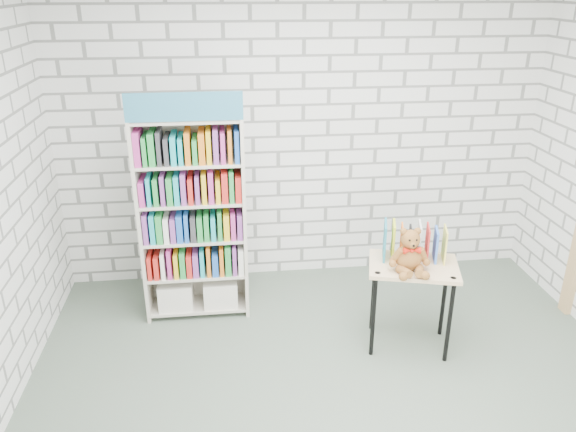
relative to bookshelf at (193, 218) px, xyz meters
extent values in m
plane|color=#4E5C4E|center=(1.02, -1.36, -0.90)|extent=(4.50, 4.50, 0.00)
cube|color=silver|center=(1.02, 0.64, 0.50)|extent=(4.50, 0.02, 2.80)
cube|color=beige|center=(-0.42, -0.01, -0.02)|extent=(0.03, 0.34, 1.76)
cube|color=beige|center=(0.42, -0.01, -0.02)|extent=(0.03, 0.34, 1.76)
cube|color=beige|center=(0.00, 0.15, -0.02)|extent=(0.88, 0.02, 1.76)
cube|color=teal|center=(0.00, -0.17, 0.96)|extent=(0.88, 0.02, 0.21)
cube|color=beige|center=(0.00, -0.01, -0.84)|extent=(0.82, 0.32, 0.02)
cube|color=beige|center=(0.00, -0.01, -0.51)|extent=(0.82, 0.32, 0.02)
cube|color=beige|center=(0.00, -0.01, -0.18)|extent=(0.82, 0.32, 0.02)
cube|color=beige|center=(0.00, -0.01, 0.15)|extent=(0.82, 0.32, 0.02)
cube|color=beige|center=(0.00, -0.01, 0.49)|extent=(0.82, 0.32, 0.02)
cube|color=beige|center=(0.00, -0.01, 0.84)|extent=(0.82, 0.32, 0.02)
cube|color=silver|center=(-0.20, -0.01, -0.71)|extent=(0.29, 0.28, 0.23)
cube|color=silver|center=(0.20, -0.01, -0.71)|extent=(0.29, 0.28, 0.23)
cube|color=yellow|center=(0.00, -0.02, -0.38)|extent=(0.82, 0.28, 0.23)
cube|color=blue|center=(0.00, -0.02, -0.05)|extent=(0.82, 0.28, 0.23)
cube|color=green|center=(0.00, -0.02, 0.28)|extent=(0.82, 0.28, 0.23)
cube|color=orange|center=(0.00, -0.02, 0.62)|extent=(0.82, 0.28, 0.23)
cube|color=#DBB183|center=(1.68, -0.71, -0.19)|extent=(0.77, 0.62, 0.03)
cylinder|color=black|center=(1.36, -0.82, -0.55)|extent=(0.03, 0.03, 0.69)
cylinder|color=black|center=(1.46, -0.47, -0.55)|extent=(0.03, 0.03, 0.69)
cylinder|color=black|center=(1.91, -0.96, -0.55)|extent=(0.03, 0.03, 0.69)
cylinder|color=black|center=(2.01, -0.61, -0.55)|extent=(0.03, 0.03, 0.69)
cylinder|color=black|center=(1.38, -0.81, -0.18)|extent=(0.05, 0.05, 0.01)
cylinder|color=black|center=(1.91, -0.95, -0.18)|extent=(0.05, 0.05, 0.01)
cube|color=teal|center=(1.49, -0.55, -0.04)|extent=(0.07, 0.20, 0.28)
cube|color=#CADD22|center=(1.56, -0.57, -0.04)|extent=(0.07, 0.20, 0.28)
cube|color=orange|center=(1.62, -0.58, -0.04)|extent=(0.07, 0.20, 0.28)
cube|color=black|center=(1.68, -0.60, -0.04)|extent=(0.07, 0.20, 0.28)
cube|color=silver|center=(1.74, -0.62, -0.04)|extent=(0.07, 0.20, 0.28)
cube|color=red|center=(1.81, -0.63, -0.04)|extent=(0.07, 0.20, 0.28)
cube|color=blue|center=(1.87, -0.65, -0.04)|extent=(0.07, 0.20, 0.28)
cube|color=#EDE24F|center=(1.93, -0.67, -0.04)|extent=(0.07, 0.20, 0.28)
ellipsoid|color=brown|center=(1.61, -0.78, -0.08)|extent=(0.20, 0.17, 0.20)
sphere|color=brown|center=(1.61, -0.79, 0.08)|extent=(0.14, 0.14, 0.14)
sphere|color=brown|center=(1.56, -0.77, 0.13)|extent=(0.05, 0.05, 0.05)
sphere|color=brown|center=(1.67, -0.77, 0.13)|extent=(0.05, 0.05, 0.05)
sphere|color=brown|center=(1.61, -0.84, 0.06)|extent=(0.06, 0.06, 0.06)
sphere|color=black|center=(1.59, -0.84, 0.10)|extent=(0.02, 0.02, 0.02)
sphere|color=black|center=(1.64, -0.84, 0.10)|extent=(0.02, 0.02, 0.02)
sphere|color=black|center=(1.61, -0.87, 0.06)|extent=(0.02, 0.02, 0.02)
cylinder|color=brown|center=(1.51, -0.80, -0.05)|extent=(0.10, 0.08, 0.14)
cylinder|color=brown|center=(1.71, -0.80, -0.05)|extent=(0.10, 0.08, 0.14)
sphere|color=brown|center=(1.48, -0.81, -0.10)|extent=(0.06, 0.06, 0.06)
sphere|color=brown|center=(1.74, -0.82, -0.10)|extent=(0.06, 0.06, 0.06)
cylinder|color=brown|center=(1.55, -0.88, -0.14)|extent=(0.10, 0.16, 0.08)
cylinder|color=brown|center=(1.67, -0.88, -0.14)|extent=(0.11, 0.16, 0.08)
sphere|color=brown|center=(1.53, -0.94, -0.14)|extent=(0.07, 0.07, 0.07)
sphere|color=brown|center=(1.69, -0.95, -0.14)|extent=(0.07, 0.07, 0.07)
cone|color=red|center=(1.58, -0.84, 0.01)|extent=(0.06, 0.06, 0.05)
cone|color=red|center=(1.65, -0.84, 0.01)|extent=(0.06, 0.06, 0.05)
sphere|color=red|center=(1.61, -0.84, 0.01)|extent=(0.03, 0.03, 0.03)
camera|label=1|loc=(0.28, -4.39, 1.83)|focal=35.00mm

